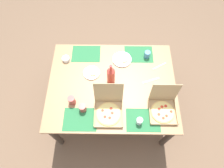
% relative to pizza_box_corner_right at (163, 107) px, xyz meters
% --- Properties ---
extents(ground_plane, '(6.00, 6.00, 0.00)m').
position_rel_pizza_box_corner_right_xyz_m(ground_plane, '(-0.55, 0.31, -0.78)').
color(ground_plane, brown).
extents(dining_table, '(1.49, 1.17, 0.73)m').
position_rel_pizza_box_corner_right_xyz_m(dining_table, '(-0.55, 0.31, -0.14)').
color(dining_table, '#3F3328').
rests_on(dining_table, ground_plane).
extents(placemat_near_left, '(0.36, 0.26, 0.00)m').
position_rel_pizza_box_corner_right_xyz_m(placemat_near_left, '(-0.89, -0.13, -0.05)').
color(placemat_near_left, '#236638').
rests_on(placemat_near_left, dining_table).
extents(placemat_near_right, '(0.36, 0.26, 0.00)m').
position_rel_pizza_box_corner_right_xyz_m(placemat_near_right, '(-0.22, -0.13, -0.05)').
color(placemat_near_right, '#236638').
rests_on(placemat_near_right, dining_table).
extents(placemat_far_left, '(0.36, 0.26, 0.00)m').
position_rel_pizza_box_corner_right_xyz_m(placemat_far_left, '(-0.89, 0.74, -0.05)').
color(placemat_far_left, '#236638').
rests_on(placemat_far_left, dining_table).
extents(placemat_far_right, '(0.36, 0.26, 0.00)m').
position_rel_pizza_box_corner_right_xyz_m(placemat_far_right, '(-0.22, 0.74, -0.05)').
color(placemat_far_right, '#236638').
rests_on(placemat_far_right, dining_table).
extents(pizza_box_corner_right, '(0.29, 0.31, 0.33)m').
position_rel_pizza_box_corner_right_xyz_m(pizza_box_corner_right, '(0.00, 0.00, 0.00)').
color(pizza_box_corner_right, tan).
rests_on(pizza_box_corner_right, dining_table).
extents(pizza_box_corner_left, '(0.30, 0.35, 0.34)m').
position_rel_pizza_box_corner_right_xyz_m(pizza_box_corner_left, '(-0.58, -0.03, 0.00)').
color(pizza_box_corner_left, tan).
rests_on(pizza_box_corner_left, dining_table).
extents(plate_far_right, '(0.20, 0.20, 0.03)m').
position_rel_pizza_box_corner_right_xyz_m(plate_far_right, '(-0.80, 0.45, -0.04)').
color(plate_far_right, white).
rests_on(plate_far_right, dining_table).
extents(plate_near_left, '(0.24, 0.24, 0.03)m').
position_rel_pizza_box_corner_right_xyz_m(plate_near_left, '(-0.43, 0.65, -0.04)').
color(plate_near_left, white).
rests_on(plate_near_left, dining_table).
extents(soda_bottle, '(0.09, 0.09, 0.32)m').
position_rel_pizza_box_corner_right_xyz_m(soda_bottle, '(-0.56, 0.35, 0.08)').
color(soda_bottle, '#B2382D').
rests_on(soda_bottle, dining_table).
extents(cup_clear_right, '(0.08, 0.08, 0.09)m').
position_rel_pizza_box_corner_right_xyz_m(cup_clear_right, '(-0.86, -0.01, -0.00)').
color(cup_clear_right, '#BF4742').
rests_on(cup_clear_right, dining_table).
extents(cup_dark, '(0.06, 0.06, 0.09)m').
position_rel_pizza_box_corner_right_xyz_m(cup_dark, '(-0.26, -0.15, -0.01)').
color(cup_dark, silver).
rests_on(cup_dark, dining_table).
extents(cup_red, '(0.07, 0.07, 0.09)m').
position_rel_pizza_box_corner_right_xyz_m(cup_red, '(-0.12, 0.70, -0.00)').
color(cup_red, teal).
rests_on(cup_red, dining_table).
extents(cup_spare, '(0.08, 0.08, 0.10)m').
position_rel_pizza_box_corner_right_xyz_m(cup_spare, '(-0.99, 0.07, 0.00)').
color(cup_spare, '#BF4742').
rests_on(cup_spare, dining_table).
extents(condiment_bowl, '(0.09, 0.09, 0.05)m').
position_rel_pizza_box_corner_right_xyz_m(condiment_bowl, '(-1.13, 0.64, -0.03)').
color(condiment_bowl, white).
rests_on(condiment_bowl, dining_table).
extents(knife_by_far_right, '(0.20, 0.09, 0.00)m').
position_rel_pizza_box_corner_right_xyz_m(knife_by_far_right, '(-0.09, 0.36, -0.05)').
color(knife_by_far_right, '#B7B7BC').
rests_on(knife_by_far_right, dining_table).
extents(fork_by_near_left, '(0.17, 0.11, 0.00)m').
position_rel_pizza_box_corner_right_xyz_m(fork_by_near_left, '(0.03, 0.56, -0.05)').
color(fork_by_near_left, '#B7B7BC').
rests_on(fork_by_near_left, dining_table).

